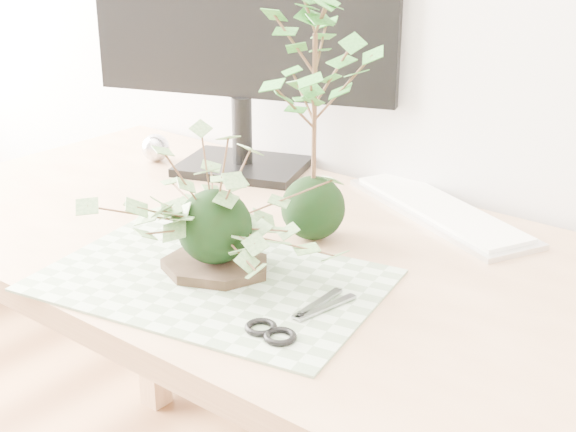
% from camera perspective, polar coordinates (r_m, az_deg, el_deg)
% --- Properties ---
extents(desk, '(1.60, 0.70, 0.74)m').
position_cam_1_polar(desk, '(1.27, 1.98, -6.57)').
color(desk, tan).
rests_on(desk, ground_plane).
extents(cutting_mat, '(0.53, 0.41, 0.00)m').
position_cam_1_polar(cutting_mat, '(1.16, -5.46, -4.57)').
color(cutting_mat, slate).
rests_on(cutting_mat, desk).
extents(stone_dish, '(0.22, 0.22, 0.01)m').
position_cam_1_polar(stone_dish, '(1.18, -5.15, -3.54)').
color(stone_dish, black).
rests_on(stone_dish, cutting_mat).
extents(ivy_kokedama, '(0.33, 0.33, 0.22)m').
position_cam_1_polar(ivy_kokedama, '(1.14, -5.34, 1.63)').
color(ivy_kokedama, black).
rests_on(ivy_kokedama, stone_dish).
extents(maple_kokedama, '(0.28, 0.28, 0.43)m').
position_cam_1_polar(maple_kokedama, '(1.22, 1.94, 11.68)').
color(maple_kokedama, black).
rests_on(maple_kokedama, desk).
extents(keyboard, '(0.42, 0.28, 0.02)m').
position_cam_1_polar(keyboard, '(1.42, 10.72, 0.42)').
color(keyboard, silver).
rests_on(keyboard, desk).
extents(monitor, '(0.59, 0.26, 0.54)m').
position_cam_1_polar(monitor, '(1.57, -3.22, 14.24)').
color(monitor, black).
rests_on(monitor, desk).
extents(foil_ball, '(0.06, 0.06, 0.06)m').
position_cam_1_polar(foil_ball, '(1.70, -9.39, 4.82)').
color(foil_ball, silver).
rests_on(foil_ball, desk).
extents(scissors, '(0.08, 0.17, 0.01)m').
position_cam_1_polar(scissors, '(1.02, -0.31, -7.84)').
color(scissors, gray).
rests_on(scissors, cutting_mat).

